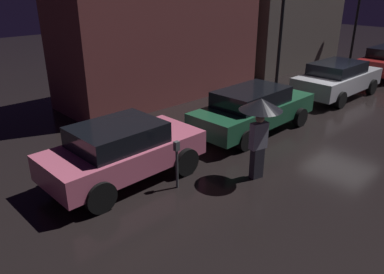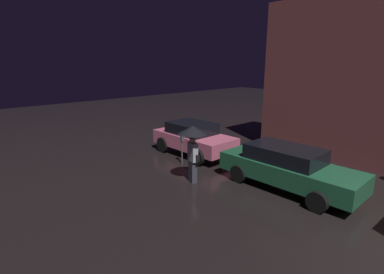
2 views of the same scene
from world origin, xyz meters
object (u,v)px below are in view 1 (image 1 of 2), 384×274
object	(u,v)px
parked_car_green	(253,109)
pedestrian_with_umbrella	(260,116)
parked_car_pink	(123,150)
street_lamp_far	(359,6)
street_lamp_near	(283,10)
parking_meter	(177,159)
parked_car_silver	(338,78)

from	to	relation	value
parked_car_green	pedestrian_with_umbrella	bearing A→B (deg)	-141.81
parked_car_pink	street_lamp_far	world-z (taller)	street_lamp_far
parked_car_green	pedestrian_with_umbrella	world-z (taller)	pedestrian_with_umbrella
street_lamp_near	parking_meter	bearing A→B (deg)	-158.79
parking_meter	street_lamp_far	xyz separation A→B (m)	(17.12, 3.93, 2.50)
parked_car_green	street_lamp_near	distance (m)	5.91
pedestrian_with_umbrella	parking_meter	world-z (taller)	pedestrian_with_umbrella
parking_meter	street_lamp_far	world-z (taller)	street_lamp_far
parked_car_silver	street_lamp_far	bearing A→B (deg)	21.46
parked_car_green	street_lamp_far	distance (m)	13.43
parked_car_silver	pedestrian_with_umbrella	bearing A→B (deg)	-165.28
street_lamp_near	pedestrian_with_umbrella	bearing A→B (deg)	-148.26
parked_car_pink	street_lamp_near	world-z (taller)	street_lamp_near
parking_meter	street_lamp_far	distance (m)	17.74
parked_car_green	pedestrian_with_umbrella	distance (m)	3.32
parked_car_green	parked_car_silver	xyz separation A→B (m)	(5.70, 0.05, 0.04)
parking_meter	parked_car_silver	bearing A→B (deg)	6.55
parked_car_green	parked_car_silver	size ratio (longest dim) A/B	1.03
parked_car_green	pedestrian_with_umbrella	size ratio (longest dim) A/B	2.30
parked_car_pink	pedestrian_with_umbrella	size ratio (longest dim) A/B	1.93
parked_car_silver	street_lamp_far	world-z (taller)	street_lamp_far
parked_car_green	street_lamp_far	bearing A→B (deg)	10.68
street_lamp_near	street_lamp_far	size ratio (longest dim) A/B	1.08
parked_car_silver	street_lamp_near	bearing A→B (deg)	113.45
parked_car_green	street_lamp_near	world-z (taller)	street_lamp_near
parked_car_silver	parking_meter	size ratio (longest dim) A/B	3.85
parked_car_green	street_lamp_near	bearing A→B (deg)	25.06
parked_car_green	parked_car_silver	bearing A→B (deg)	-1.26
parked_car_pink	pedestrian_with_umbrella	world-z (taller)	pedestrian_with_umbrella
pedestrian_with_umbrella	street_lamp_near	size ratio (longest dim) A/B	0.43
pedestrian_with_umbrella	parked_car_green	bearing A→B (deg)	-126.63
parked_car_green	parked_car_pink	bearing A→B (deg)	176.77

